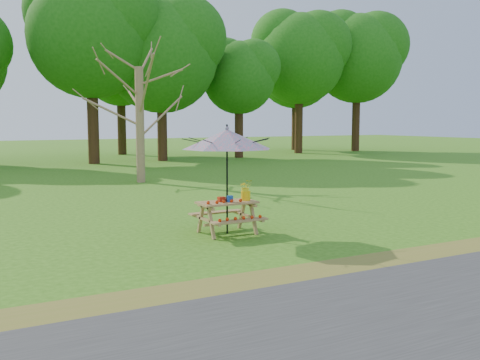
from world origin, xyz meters
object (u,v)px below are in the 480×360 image
picnic_table (227,218)px  patio_umbrella (227,139)px  bare_tree (138,18)px  flower_bucket (246,189)px

picnic_table → patio_umbrella: patio_umbrella is taller
bare_tree → flower_bucket: bare_tree is taller
picnic_table → flower_bucket: 0.71m
patio_umbrella → picnic_table: bearing=-95.2°
picnic_table → patio_umbrella: (0.00, 0.00, 1.62)m
picnic_table → patio_umbrella: size_ratio=0.59×
flower_bucket → patio_umbrella: bearing=174.8°
bare_tree → patio_umbrella: bare_tree is taller
bare_tree → patio_umbrella: 10.80m
bare_tree → picnic_table: 11.52m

